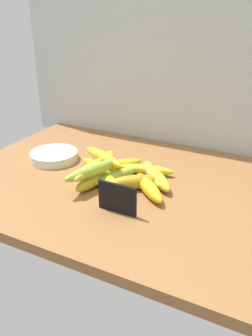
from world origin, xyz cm
name	(u,v)px	position (x,y,z in cm)	size (l,w,h in cm)	color
counter_top	(127,186)	(0.00, 0.00, 1.50)	(110.00, 76.00, 3.00)	#916034
back_wall	(176,59)	(0.00, 39.00, 35.00)	(130.00, 2.00, 70.00)	silver
chalkboard_sign	(117,199)	(5.57, -16.62, 6.86)	(11.00, 1.80, 8.40)	black
fruit_bowl	(54,156)	(-30.67, 3.17, 4.54)	(16.67, 16.67, 3.07)	silver
banana_0	(134,182)	(3.93, -2.92, 5.18)	(15.87, 4.36, 4.36)	#B48B1C
banana_1	(101,168)	(-10.25, 1.50, 4.95)	(18.10, 3.91, 3.91)	yellow
banana_2	(146,170)	(3.11, 7.57, 4.67)	(17.90, 3.34, 3.34)	yellow
banana_3	(152,174)	(6.13, 5.28, 4.91)	(18.00, 3.82, 3.82)	#95AC36
banana_4	(118,176)	(-3.01, -0.74, 4.74)	(16.79, 3.48, 3.48)	#9BBF37
banana_5	(111,189)	(-0.23, -9.55, 5.11)	(16.35, 4.22, 4.22)	yellow
banana_6	(93,180)	(-7.93, -7.21, 5.02)	(15.40, 4.05, 4.05)	gold
banana_7	(118,165)	(-6.70, 6.27, 4.75)	(17.35, 3.50, 3.50)	yellow
banana_8	(158,178)	(9.08, 2.71, 5.04)	(16.33, 4.08, 4.08)	yellow
banana_9	(149,187)	(8.94, -3.84, 5.03)	(17.51, 4.06, 4.06)	yellow
banana_10	(106,163)	(-10.44, 5.29, 5.19)	(18.53, 4.39, 4.39)	yellow
banana_11	(92,170)	(-7.53, -8.38, 8.87)	(18.96, 3.65, 3.65)	#97BB35
banana_12	(103,157)	(-9.74, 2.10, 8.70)	(18.77, 3.58, 3.58)	yellow
banana_13	(89,169)	(-8.79, -7.73, 8.68)	(16.18, 3.26, 3.26)	gold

